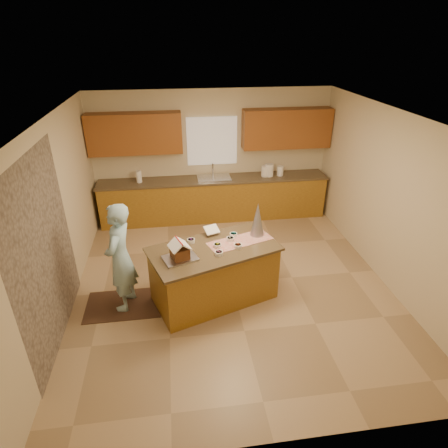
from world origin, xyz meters
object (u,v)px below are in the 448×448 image
Objects in this scene: island_base at (214,275)px; gingerbread_house at (180,251)px; boy at (120,258)px; tinsel_tree at (257,219)px.

gingerbread_house is (-0.49, -0.22, 0.60)m from island_base.
island_base is 0.81m from gingerbread_house.
gingerbread_house is (0.84, -0.24, 0.19)m from boy.
island_base is 1.06× the size of boy.
tinsel_tree is at bearing 111.90° from boy.
tinsel_tree is at bearing 23.52° from gingerbread_house.
gingerbread_house is at bearing -156.48° from tinsel_tree.
island_base is 1.07m from tinsel_tree.
gingerbread_house is at bearing -174.81° from island_base.
boy is 4.77× the size of gingerbread_house.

